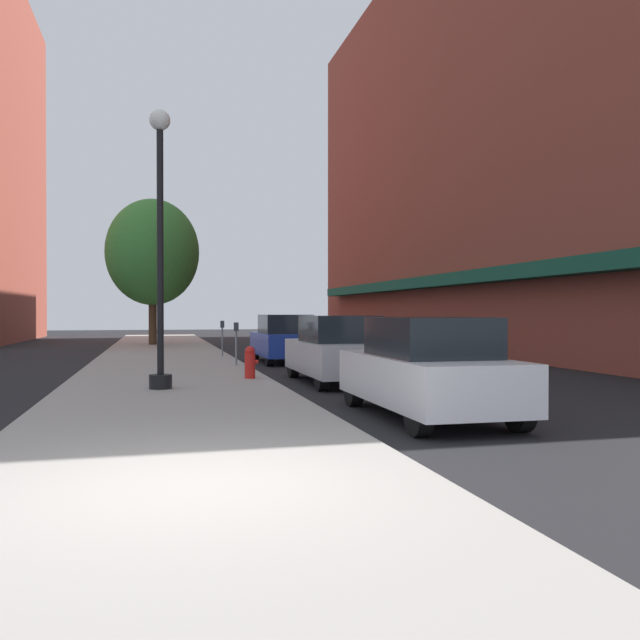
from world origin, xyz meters
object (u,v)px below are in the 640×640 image
(fire_hydrant, at_px, (250,362))
(car_white, at_px, (427,369))
(car_silver, at_px, (338,350))
(parking_meter_near, at_px, (222,334))
(car_blue, at_px, (284,339))
(lamppost, at_px, (160,243))
(parking_meter_far, at_px, (236,338))
(tree_near, at_px, (153,252))

(fire_hydrant, relative_size, car_white, 0.18)
(car_white, height_order, car_silver, same)
(parking_meter_near, distance_m, car_blue, 2.79)
(lamppost, relative_size, car_blue, 1.37)
(fire_hydrant, bearing_deg, lamppost, -139.92)
(lamppost, relative_size, car_white, 1.37)
(fire_hydrant, xyz_separation_m, car_silver, (2.09, -0.48, 0.29))
(parking_meter_near, relative_size, car_blue, 0.30)
(lamppost, distance_m, car_blue, 9.74)
(parking_meter_far, height_order, car_silver, car_silver)
(parking_meter_near, bearing_deg, car_blue, -45.52)
(car_silver, bearing_deg, car_white, -91.15)
(lamppost, distance_m, tree_near, 20.49)
(tree_near, xyz_separation_m, car_silver, (4.48, -19.10, -3.95))
(tree_near, bearing_deg, parking_meter_far, -80.05)
(parking_meter_near, height_order, car_blue, car_blue)
(parking_meter_near, height_order, car_silver, car_silver)
(car_silver, xyz_separation_m, car_blue, (0.00, 7.11, 0.00))
(lamppost, relative_size, fire_hydrant, 7.47)
(fire_hydrant, bearing_deg, parking_meter_far, 88.04)
(tree_near, distance_m, car_silver, 20.01)
(lamppost, height_order, car_blue, lamppost)
(tree_near, bearing_deg, fire_hydrant, -82.68)
(tree_near, bearing_deg, parking_meter_near, -75.79)
(lamppost, bearing_deg, car_silver, 17.36)
(car_silver, distance_m, car_blue, 7.11)
(parking_meter_near, distance_m, car_white, 14.90)
(fire_hydrant, height_order, tree_near, tree_near)
(car_white, bearing_deg, car_blue, 91.68)
(car_white, bearing_deg, parking_meter_far, 102.37)
(parking_meter_far, xyz_separation_m, tree_near, (-2.53, 14.44, 3.81))
(parking_meter_near, relative_size, car_white, 0.30)
(fire_hydrant, relative_size, car_silver, 0.18)
(tree_near, height_order, car_white, tree_near)
(lamppost, bearing_deg, parking_meter_far, 69.02)
(car_silver, bearing_deg, lamppost, -163.79)
(tree_near, relative_size, car_blue, 1.70)
(tree_near, bearing_deg, lamppost, -89.33)
(car_white, bearing_deg, car_silver, 91.68)
(fire_hydrant, height_order, parking_meter_near, parking_meter_near)
(fire_hydrant, xyz_separation_m, car_blue, (2.09, 6.62, 0.29))
(car_blue, bearing_deg, fire_hydrant, -108.79)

